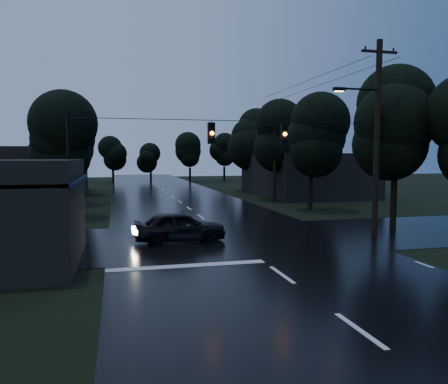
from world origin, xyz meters
name	(u,v)px	position (x,y,z in m)	size (l,w,h in m)	color
ground	(360,331)	(0.00, 0.00, 0.00)	(160.00, 160.00, 0.00)	black
main_road	(180,202)	(0.00, 30.00, 0.00)	(12.00, 120.00, 0.02)	black
cross_street	(231,239)	(0.00, 12.00, 0.00)	(60.00, 9.00, 0.02)	black
building_far_right	(305,174)	(14.00, 34.00, 2.20)	(10.00, 14.00, 4.40)	black
building_far_left	(33,172)	(-14.00, 40.00, 2.50)	(10.00, 16.00, 5.00)	black
utility_pole_main	(376,134)	(7.41, 11.00, 5.26)	(3.50, 0.30, 10.00)	black
utility_pole_far	(275,159)	(8.30, 28.00, 3.88)	(2.00, 0.30, 7.50)	black
anchor_pole_left	(70,182)	(-7.50, 11.00, 3.00)	(0.18, 0.18, 6.00)	black
span_signals	(248,133)	(0.56, 10.99, 5.24)	(15.00, 0.37, 1.12)	black
tree_corner_near	(396,123)	(10.00, 13.00, 5.99)	(4.48, 4.48, 9.44)	black
tree_left_a	(62,139)	(-9.00, 22.00, 5.24)	(3.92, 3.92, 8.26)	black
tree_left_b	(66,138)	(-9.60, 30.00, 5.62)	(4.20, 4.20, 8.85)	black
tree_left_c	(70,138)	(-10.20, 40.00, 5.99)	(4.48, 4.48, 9.44)	black
tree_right_a	(311,137)	(9.00, 22.00, 5.62)	(4.20, 4.20, 8.85)	black
tree_right_b	(280,136)	(9.60, 30.00, 5.99)	(4.48, 4.48, 9.44)	black
tree_right_c	(254,137)	(10.20, 40.00, 6.37)	(4.76, 4.76, 10.03)	black
car	(180,226)	(-2.59, 11.80, 0.75)	(1.77, 4.40, 1.50)	black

